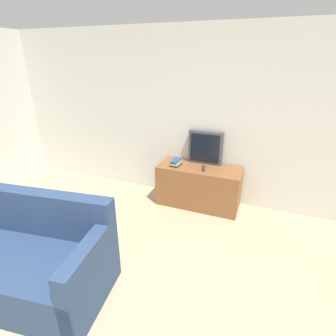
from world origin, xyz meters
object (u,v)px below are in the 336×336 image
tv_stand (199,186)px  book_stack (176,163)px  television (205,147)px  remote_on_stand (204,168)px  couch (11,258)px

tv_stand → book_stack: (-0.36, -0.05, 0.36)m
television → tv_stand: bearing=-97.5°
television → remote_on_stand: (0.05, -0.24, -0.24)m
couch → tv_stand: bearing=51.1°
tv_stand → book_stack: size_ratio=5.96×
tv_stand → couch: size_ratio=0.60×
tv_stand → television: (0.03, 0.20, 0.57)m
television → couch: (-1.35, -2.40, -0.58)m
television → couch: size_ratio=0.25×
couch → remote_on_stand: size_ratio=10.37×
remote_on_stand → tv_stand: bearing=153.7°
television → remote_on_stand: bearing=-79.0°
tv_stand → remote_on_stand: bearing=-26.3°
couch → remote_on_stand: bearing=49.3°
tv_stand → television: television is taller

